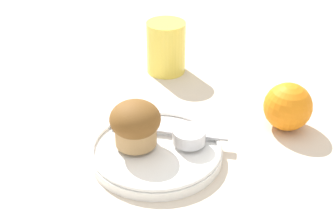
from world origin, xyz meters
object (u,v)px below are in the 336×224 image
(muffin, at_px, (135,123))
(orange_fruit, at_px, (288,107))
(butter_knife, at_px, (168,130))
(juice_glass, at_px, (166,47))

(muffin, relative_size, orange_fruit, 0.96)
(butter_knife, relative_size, juice_glass, 1.72)
(muffin, bearing_deg, orange_fruit, 53.01)
(orange_fruit, distance_m, juice_glass, 0.28)
(juice_glass, bearing_deg, muffin, -62.87)
(muffin, distance_m, juice_glass, 0.27)
(muffin, height_order, juice_glass, juice_glass)
(butter_knife, distance_m, juice_glass, 0.24)
(muffin, height_order, orange_fruit, muffin)
(muffin, xyz_separation_m, butter_knife, (0.02, 0.05, -0.03))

